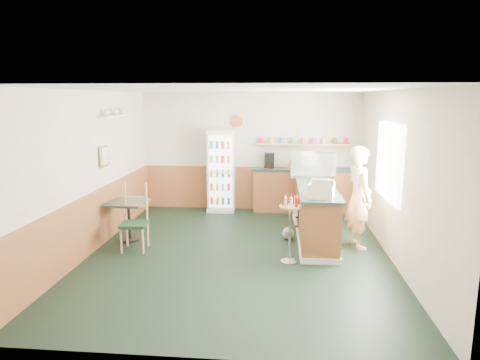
# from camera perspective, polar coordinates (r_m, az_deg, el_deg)

# --- Properties ---
(ground) EXTENTS (6.00, 6.00, 0.00)m
(ground) POSITION_cam_1_polar(r_m,az_deg,el_deg) (7.33, -0.30, -9.69)
(ground) COLOR black
(ground) RESTS_ON ground
(room_envelope) EXTENTS (5.04, 6.02, 2.72)m
(room_envelope) POSITION_cam_1_polar(r_m,az_deg,el_deg) (7.68, -1.46, 3.02)
(room_envelope) COLOR beige
(room_envelope) RESTS_ON ground
(service_counter) EXTENTS (0.68, 3.01, 1.01)m
(service_counter) POSITION_cam_1_polar(r_m,az_deg,el_deg) (8.21, 9.89, -4.21)
(service_counter) COLOR brown
(service_counter) RESTS_ON ground
(back_counter) EXTENTS (2.24, 0.42, 1.69)m
(back_counter) POSITION_cam_1_polar(r_m,az_deg,el_deg) (9.85, 8.20, -1.09)
(back_counter) COLOR brown
(back_counter) RESTS_ON ground
(drinks_fridge) EXTENTS (0.62, 0.53, 1.87)m
(drinks_fridge) POSITION_cam_1_polar(r_m,az_deg,el_deg) (9.79, -2.49, 1.24)
(drinks_fridge) COLOR silver
(drinks_fridge) RESTS_ON ground
(display_case) EXTENTS (0.89, 0.46, 0.50)m
(display_case) POSITION_cam_1_polar(r_m,az_deg,el_deg) (8.72, 9.71, 2.05)
(display_case) COLOR silver
(display_case) RESTS_ON service_counter
(cash_register) EXTENTS (0.47, 0.48, 0.22)m
(cash_register) POSITION_cam_1_polar(r_m,az_deg,el_deg) (6.94, 10.80, -1.38)
(cash_register) COLOR #ECE4C3
(cash_register) RESTS_ON service_counter
(shopkeeper) EXTENTS (0.58, 0.69, 1.78)m
(shopkeeper) POSITION_cam_1_polar(r_m,az_deg,el_deg) (7.64, 15.58, -2.26)
(shopkeeper) COLOR tan
(shopkeeper) RESTS_ON ground
(condiment_stand) EXTENTS (0.35, 0.35, 1.08)m
(condiment_stand) POSITION_cam_1_polar(r_m,az_deg,el_deg) (6.76, 6.69, -5.20)
(condiment_stand) COLOR silver
(condiment_stand) RESTS_ON ground
(newspaper_rack) EXTENTS (0.09, 0.42, 0.50)m
(newspaper_rack) POSITION_cam_1_polar(r_m,az_deg,el_deg) (8.12, 7.42, -4.16)
(newspaper_rack) COLOR black
(newspaper_rack) RESTS_ON ground
(cafe_table) EXTENTS (0.70, 0.70, 0.73)m
(cafe_table) POSITION_cam_1_polar(r_m,az_deg,el_deg) (8.06, -14.68, -4.31)
(cafe_table) COLOR black
(cafe_table) RESTS_ON ground
(cafe_chair) EXTENTS (0.46, 0.46, 1.15)m
(cafe_chair) POSITION_cam_1_polar(r_m,az_deg,el_deg) (7.58, -13.76, -4.54)
(cafe_chair) COLOR black
(cafe_chair) RESTS_ON ground
(dog_doorstop) EXTENTS (0.22, 0.28, 0.26)m
(dog_doorstop) POSITION_cam_1_polar(r_m,az_deg,el_deg) (7.98, 6.43, -7.05)
(dog_doorstop) COLOR gray
(dog_doorstop) RESTS_ON ground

